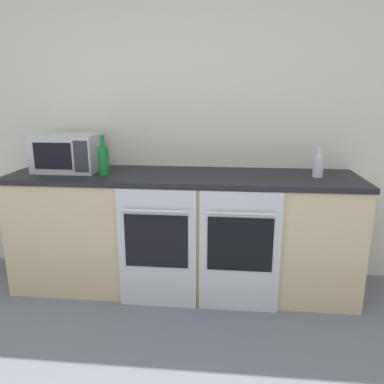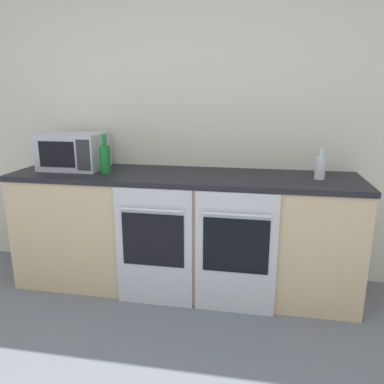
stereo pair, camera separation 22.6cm
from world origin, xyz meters
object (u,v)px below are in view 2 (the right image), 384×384
(oven_left, at_px, (154,248))
(bottle_green, at_px, (105,158))
(microwave, at_px, (74,151))
(bottle_clear, at_px, (320,167))
(oven_right, at_px, (236,254))

(oven_left, relative_size, bottle_green, 2.98)
(microwave, bearing_deg, oven_left, -27.21)
(oven_left, height_order, bottle_clear, bottle_clear)
(oven_left, height_order, microwave, microwave)
(oven_left, distance_m, bottle_clear, 1.33)
(bottle_clear, xyz_separation_m, bottle_green, (-1.60, -0.08, 0.03))
(bottle_green, bearing_deg, oven_left, -30.61)
(bottle_green, bearing_deg, bottle_clear, 2.80)
(oven_right, relative_size, bottle_clear, 4.06)
(oven_right, distance_m, bottle_green, 1.22)
(oven_left, xyz_separation_m, microwave, (-0.77, 0.40, 0.62))
(oven_left, relative_size, oven_right, 1.00)
(oven_right, distance_m, bottle_clear, 0.87)
(oven_right, height_order, microwave, microwave)
(microwave, bearing_deg, bottle_clear, -1.63)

